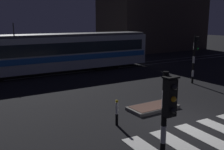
% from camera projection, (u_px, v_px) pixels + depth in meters
% --- Properties ---
extents(ground_plane, '(120.00, 120.00, 0.00)m').
position_uv_depth(ground_plane, '(186.00, 122.00, 11.43)').
color(ground_plane, black).
extents(rail_near, '(80.00, 0.12, 0.03)m').
position_uv_depth(rail_near, '(71.00, 73.00, 21.94)').
color(rail_near, '#59595E').
rests_on(rail_near, ground).
extents(rail_far, '(80.00, 0.12, 0.03)m').
position_uv_depth(rail_far, '(65.00, 70.00, 23.14)').
color(rail_far, '#59595E').
rests_on(rail_far, ground).
extents(traffic_island, '(2.52, 1.23, 0.18)m').
position_uv_depth(traffic_island, '(153.00, 107.00, 13.02)').
color(traffic_island, slate).
rests_on(traffic_island, ground).
extents(traffic_light_corner_far_right, '(0.36, 0.42, 3.34)m').
position_uv_depth(traffic_light_corner_far_right, '(195.00, 52.00, 17.87)').
color(traffic_light_corner_far_right, black).
rests_on(traffic_light_corner_far_right, ground).
extents(traffic_light_corner_near_left, '(0.36, 0.42, 3.15)m').
position_uv_depth(traffic_light_corner_near_left, '(167.00, 116.00, 6.27)').
color(traffic_light_corner_near_left, black).
rests_on(traffic_light_corner_near_left, ground).
extents(tram, '(18.07, 2.58, 4.15)m').
position_uv_depth(tram, '(50.00, 53.00, 21.39)').
color(tram, '#B2BCC1').
rests_on(tram, ground).
extents(bollard_island_edge, '(0.12, 0.12, 1.11)m').
position_uv_depth(bollard_island_edge, '(117.00, 113.00, 10.92)').
color(bollard_island_edge, black).
rests_on(bollard_island_edge, ground).
extents(building_backdrop, '(14.98, 8.00, 12.47)m').
position_uv_depth(building_backdrop, '(153.00, 7.00, 38.51)').
color(building_backdrop, '#382D28').
rests_on(building_backdrop, ground).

